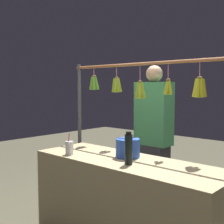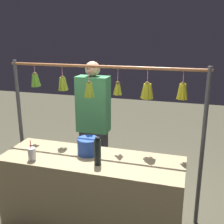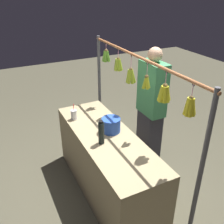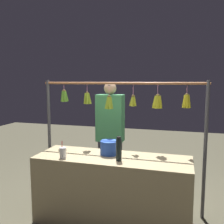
% 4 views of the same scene
% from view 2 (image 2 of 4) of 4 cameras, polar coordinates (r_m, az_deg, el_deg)
% --- Properties ---
extents(market_counter, '(1.88, 0.63, 0.82)m').
position_cam_2_polar(market_counter, '(3.09, -4.10, -16.28)').
color(market_counter, tan).
rests_on(market_counter, ground).
extents(display_rack, '(2.23, 0.14, 1.75)m').
position_cam_2_polar(display_rack, '(3.09, -1.76, 1.17)').
color(display_rack, '#4C4C51').
rests_on(display_rack, ground).
extents(water_bottle, '(0.07, 0.07, 0.28)m').
position_cam_2_polar(water_bottle, '(2.70, -2.97, -8.09)').
color(water_bottle, black).
rests_on(water_bottle, market_counter).
extents(blue_bucket, '(0.22, 0.22, 0.17)m').
position_cam_2_polar(blue_bucket, '(2.95, -4.89, -6.96)').
color(blue_bucket, blue).
rests_on(blue_bucket, market_counter).
extents(drink_cup, '(0.08, 0.08, 0.21)m').
position_cam_2_polar(drink_cup, '(2.93, -16.04, -8.23)').
color(drink_cup, silver).
rests_on(drink_cup, market_counter).
extents(vendor_person, '(0.41, 0.22, 1.72)m').
position_cam_2_polar(vendor_person, '(3.66, -3.77, -3.34)').
color(vendor_person, '#2D2D38').
rests_on(vendor_person, ground).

